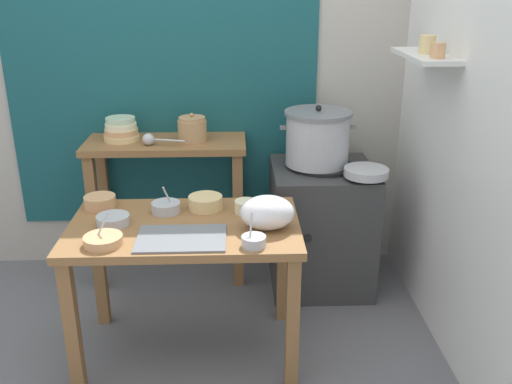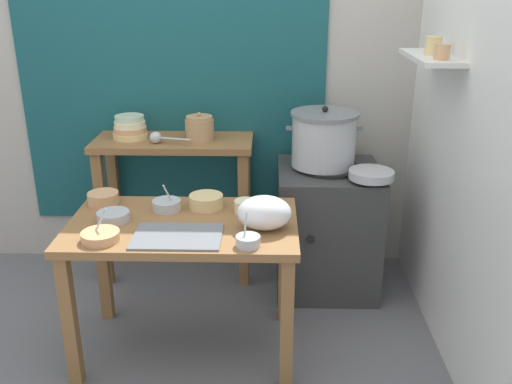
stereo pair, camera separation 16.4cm
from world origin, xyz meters
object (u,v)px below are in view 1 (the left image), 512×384
Objects in this scene: prep_bowl_1 at (100,201)px; bowl_stack_enamel at (121,130)px; steamer_pot at (317,138)px; prep_bowl_5 at (205,202)px; prep_bowl_3 at (166,207)px; ladle at (150,139)px; back_shelf_table at (167,176)px; plastic_bag at (267,212)px; prep_bowl_2 at (103,240)px; prep_bowl_4 at (246,206)px; serving_tray at (181,238)px; prep_bowl_6 at (254,241)px; wide_pan at (366,172)px; prep_bowl_0 at (113,219)px; prep_table at (185,245)px; stove_block at (321,226)px; clay_pot at (192,129)px.

bowl_stack_enamel is at bearing 89.03° from prep_bowl_1.
steamer_pot is 2.55× the size of prep_bowl_5.
ladle is at bearing 104.11° from prep_bowl_3.
back_shelf_table is 0.69m from prep_bowl_5.
steamer_pot is 0.98m from ladle.
plastic_bag reaches higher than prep_bowl_2.
back_shelf_table is 1.04m from prep_bowl_2.
steamer_pot is 0.75m from prep_bowl_4.
steamer_pot is 1.16m from serving_tray.
back_shelf_table is 1.18m from prep_bowl_6.
wide_pan is 1.44× the size of prep_bowl_5.
prep_bowl_1 is (-0.11, 0.21, 0.01)m from prep_bowl_0.
wide_pan is 1.46× the size of prep_bowl_2.
prep_bowl_0 is at bearing 152.36° from serving_tray.
serving_tray is 1.60× the size of wide_pan.
prep_bowl_4 reaches higher than serving_tray.
back_shelf_table is at bearing 163.76° from wide_pan.
prep_table is 0.44m from plastic_bag.
prep_bowl_0 is 0.24m from prep_bowl_1.
steamer_pot reaches higher than stove_block.
clay_pot is at bearing 0.00° from back_shelf_table.
ladle is at bearing -160.49° from clay_pot.
bowl_stack_enamel is 1.91× the size of prep_bowl_4.
prep_bowl_4 is at bearing -44.50° from bowl_stack_enamel.
wide_pan is (1.41, -0.36, -0.16)m from bowl_stack_enamel.
wide_pan is at bearing -16.24° from back_shelf_table.
prep_bowl_0 is (-0.34, 0.18, 0.02)m from serving_tray.
back_shelf_table reaches higher than prep_bowl_2.
prep_bowl_0 is 0.91× the size of prep_bowl_2.
prep_table is at bearing -117.01° from prep_bowl_5.
bowl_stack_enamel reaches higher than ladle.
steamer_pot is 1.02m from prep_bowl_3.
steamer_pot is 1.28m from prep_bowl_1.
prep_bowl_3 is 0.20m from prep_bowl_5.
serving_tray is 2.76× the size of prep_bowl_6.
stove_block is 0.92m from prep_bowl_5.
ladle is (-0.24, -0.09, -0.04)m from clay_pot.
prep_bowl_0 is 1.03× the size of prep_bowl_3.
prep_bowl_2 is at bearing -123.33° from prep_bowl_3.
ladle is at bearing 105.51° from serving_tray.
prep_bowl_1 reaches higher than prep_bowl_0.
serving_tray is (0.01, -0.98, -0.25)m from clay_pot.
prep_bowl_4 is at bearing 10.71° from prep_bowl_0.
prep_bowl_3 is (0.24, 0.14, 0.00)m from prep_bowl_0.
prep_bowl_2 is 0.43m from prep_bowl_3.
steamer_pot reaches higher than prep_bowl_3.
ladle is 1.03m from plastic_bag.
bowl_stack_enamel is 1.46× the size of prep_bowl_6.
prep_bowl_3 reaches higher than wide_pan.
prep_bowl_0 is (-1.31, -0.47, -0.06)m from wide_pan.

